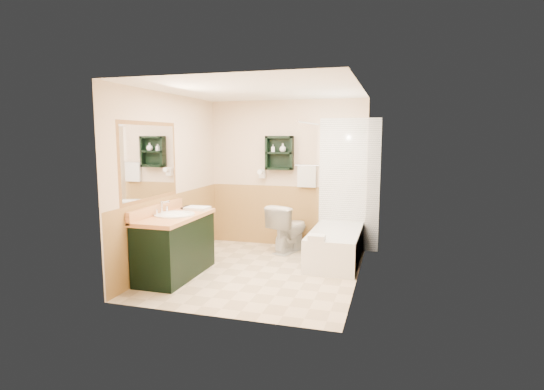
{
  "coord_description": "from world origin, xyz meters",
  "views": [
    {
      "loc": [
        1.72,
        -5.26,
        1.81
      ],
      "look_at": [
        0.13,
        0.2,
        1.03
      ],
      "focal_mm": 28.0,
      "sensor_mm": 36.0,
      "label": 1
    }
  ],
  "objects_px": {
    "wall_shelf": "(279,153)",
    "hair_dryer": "(262,174)",
    "soap_bottle_b": "(283,149)",
    "toilet": "(289,228)",
    "vanity_book": "(183,200)",
    "vanity": "(175,246)",
    "soap_bottle_a": "(273,150)",
    "bathtub": "(336,246)"
  },
  "relations": [
    {
      "from": "toilet",
      "to": "vanity_book",
      "type": "height_order",
      "value": "vanity_book"
    },
    {
      "from": "wall_shelf",
      "to": "vanity",
      "type": "distance_m",
      "value": 2.36
    },
    {
      "from": "vanity",
      "to": "vanity_book",
      "type": "relative_size",
      "value": 5.86
    },
    {
      "from": "vanity",
      "to": "bathtub",
      "type": "bearing_deg",
      "value": 32.57
    },
    {
      "from": "soap_bottle_a",
      "to": "bathtub",
      "type": "bearing_deg",
      "value": -29.08
    },
    {
      "from": "hair_dryer",
      "to": "soap_bottle_b",
      "type": "relative_size",
      "value": 1.77
    },
    {
      "from": "wall_shelf",
      "to": "toilet",
      "type": "relative_size",
      "value": 0.72
    },
    {
      "from": "vanity",
      "to": "toilet",
      "type": "relative_size",
      "value": 1.67
    },
    {
      "from": "vanity_book",
      "to": "bathtub",
      "type": "bearing_deg",
      "value": 9.44
    },
    {
      "from": "vanity",
      "to": "soap_bottle_b",
      "type": "height_order",
      "value": "soap_bottle_b"
    },
    {
      "from": "toilet",
      "to": "wall_shelf",
      "type": "bearing_deg",
      "value": -30.74
    },
    {
      "from": "wall_shelf",
      "to": "vanity_book",
      "type": "distance_m",
      "value": 1.81
    },
    {
      "from": "hair_dryer",
      "to": "soap_bottle_a",
      "type": "distance_m",
      "value": 0.44
    },
    {
      "from": "wall_shelf",
      "to": "vanity_book",
      "type": "xyz_separation_m",
      "value": [
        -1.06,
        -1.33,
        -0.63
      ]
    },
    {
      "from": "wall_shelf",
      "to": "bathtub",
      "type": "bearing_deg",
      "value": -31.74
    },
    {
      "from": "bathtub",
      "to": "toilet",
      "type": "xyz_separation_m",
      "value": [
        -0.79,
        0.36,
        0.14
      ]
    },
    {
      "from": "vanity",
      "to": "vanity_book",
      "type": "bearing_deg",
      "value": 107.15
    },
    {
      "from": "vanity",
      "to": "bathtub",
      "type": "height_order",
      "value": "vanity"
    },
    {
      "from": "toilet",
      "to": "soap_bottle_a",
      "type": "distance_m",
      "value": 1.29
    },
    {
      "from": "vanity",
      "to": "bathtub",
      "type": "relative_size",
      "value": 0.85
    },
    {
      "from": "bathtub",
      "to": "soap_bottle_a",
      "type": "distance_m",
      "value": 1.88
    },
    {
      "from": "wall_shelf",
      "to": "vanity_book",
      "type": "bearing_deg",
      "value": -128.64
    },
    {
      "from": "soap_bottle_b",
      "to": "vanity",
      "type": "bearing_deg",
      "value": -117.22
    },
    {
      "from": "bathtub",
      "to": "toilet",
      "type": "distance_m",
      "value": 0.88
    },
    {
      "from": "toilet",
      "to": "bathtub",
      "type": "bearing_deg",
      "value": 175.13
    },
    {
      "from": "hair_dryer",
      "to": "vanity",
      "type": "xyz_separation_m",
      "value": [
        -0.59,
        -1.89,
        -0.8
      ]
    },
    {
      "from": "toilet",
      "to": "soap_bottle_b",
      "type": "xyz_separation_m",
      "value": [
        -0.17,
        0.27,
        1.25
      ]
    },
    {
      "from": "hair_dryer",
      "to": "toilet",
      "type": "distance_m",
      "value": 1.03
    },
    {
      "from": "wall_shelf",
      "to": "vanity",
      "type": "bearing_deg",
      "value": -115.69
    },
    {
      "from": "hair_dryer",
      "to": "vanity",
      "type": "distance_m",
      "value": 2.13
    },
    {
      "from": "hair_dryer",
      "to": "soap_bottle_b",
      "type": "height_order",
      "value": "soap_bottle_b"
    },
    {
      "from": "vanity",
      "to": "soap_bottle_b",
      "type": "distance_m",
      "value": 2.41
    },
    {
      "from": "hair_dryer",
      "to": "bathtub",
      "type": "xyz_separation_m",
      "value": [
        1.33,
        -0.66,
        -0.97
      ]
    },
    {
      "from": "vanity",
      "to": "bathtub",
      "type": "distance_m",
      "value": 2.28
    },
    {
      "from": "toilet",
      "to": "vanity_book",
      "type": "bearing_deg",
      "value": 58.41
    },
    {
      "from": "soap_bottle_a",
      "to": "soap_bottle_b",
      "type": "height_order",
      "value": "soap_bottle_b"
    },
    {
      "from": "wall_shelf",
      "to": "vanity_book",
      "type": "height_order",
      "value": "wall_shelf"
    },
    {
      "from": "vanity_book",
      "to": "soap_bottle_b",
      "type": "bearing_deg",
      "value": 40.81
    },
    {
      "from": "vanity_book",
      "to": "soap_bottle_a",
      "type": "height_order",
      "value": "soap_bottle_a"
    },
    {
      "from": "wall_shelf",
      "to": "hair_dryer",
      "type": "height_order",
      "value": "wall_shelf"
    },
    {
      "from": "soap_bottle_a",
      "to": "soap_bottle_b",
      "type": "distance_m",
      "value": 0.17
    },
    {
      "from": "bathtub",
      "to": "soap_bottle_b",
      "type": "relative_size",
      "value": 11.08
    }
  ]
}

